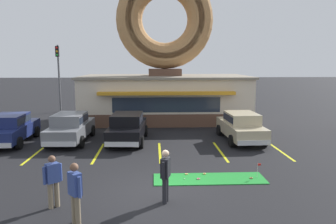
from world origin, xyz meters
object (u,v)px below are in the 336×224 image
at_px(car_black, 127,126).
at_px(car_grey, 71,126).
at_px(putting_flag_pin, 259,167).
at_px(car_navy, 11,127).
at_px(pedestrian_blue_sweater_man, 53,179).
at_px(trash_bin, 248,119).
at_px(golf_ball, 185,179).
at_px(traffic_light_pole, 58,70).
at_px(pedestrian_hooded_kid, 75,191).
at_px(car_champagne, 241,125).
at_px(pedestrian_leather_jacket_man, 165,173).

bearing_deg(car_black, car_grey, 176.81).
height_order(putting_flag_pin, car_navy, car_navy).
distance_m(pedestrian_blue_sweater_man, trash_bin, 15.54).
distance_m(golf_ball, traffic_light_pole, 19.83).
bearing_deg(pedestrian_hooded_kid, car_champagne, 52.84).
distance_m(car_black, traffic_light_pole, 13.28).
bearing_deg(car_navy, trash_bin, 16.11).
height_order(golf_ball, car_navy, car_navy).
bearing_deg(trash_bin, car_black, -152.49).
bearing_deg(pedestrian_hooded_kid, golf_ball, 44.66).
distance_m(pedestrian_blue_sweater_man, pedestrian_leather_jacket_man, 3.42).
distance_m(golf_ball, pedestrian_blue_sweater_man, 4.80).
xyz_separation_m(putting_flag_pin, car_champagne, (0.90, 5.92, 0.43)).
bearing_deg(putting_flag_pin, golf_ball, -177.83).
bearing_deg(pedestrian_hooded_kid, pedestrian_blue_sweater_man, 129.93).
xyz_separation_m(car_navy, pedestrian_blue_sweater_man, (4.69, -8.17, 0.04)).
relative_size(golf_ball, putting_flag_pin, 0.08).
relative_size(golf_ball, pedestrian_blue_sweater_man, 0.03).
height_order(car_navy, car_champagne, same).
bearing_deg(pedestrian_hooded_kid, car_navy, 121.20).
xyz_separation_m(car_champagne, traffic_light_pole, (-13.06, 11.09, 2.84)).
relative_size(car_grey, car_champagne, 1.00).
xyz_separation_m(car_grey, traffic_light_pole, (-3.59, 10.92, 2.84)).
relative_size(car_grey, car_black, 0.99).
height_order(pedestrian_hooded_kid, pedestrian_leather_jacket_man, pedestrian_hooded_kid).
distance_m(car_grey, car_black, 3.14).
bearing_deg(putting_flag_pin, trash_bin, 76.15).
distance_m(golf_ball, trash_bin, 11.46).
xyz_separation_m(golf_ball, putting_flag_pin, (2.84, 0.11, 0.39)).
bearing_deg(traffic_light_pole, pedestrian_blue_sweater_man, -75.13).
height_order(putting_flag_pin, traffic_light_pole, traffic_light_pole).
xyz_separation_m(pedestrian_hooded_kid, pedestrian_leather_jacket_man, (2.49, 1.31, -0.02)).
height_order(car_navy, pedestrian_blue_sweater_man, pedestrian_blue_sweater_man).
xyz_separation_m(putting_flag_pin, pedestrian_hooded_kid, (-6.12, -3.35, 0.54)).
bearing_deg(pedestrian_blue_sweater_man, pedestrian_leather_jacket_man, 3.50).
distance_m(car_black, car_champagne, 6.34).
xyz_separation_m(pedestrian_hooded_kid, traffic_light_pole, (-6.04, 20.36, 2.73)).
height_order(putting_flag_pin, car_black, car_black).
bearing_deg(car_grey, traffic_light_pole, 108.19).
height_order(pedestrian_blue_sweater_man, pedestrian_leather_jacket_man, pedestrian_leather_jacket_man).
relative_size(trash_bin, traffic_light_pole, 0.17).
height_order(car_grey, car_navy, same).
xyz_separation_m(putting_flag_pin, car_navy, (-11.74, 5.93, 0.43)).
bearing_deg(pedestrian_leather_jacket_man, car_grey, 121.29).
xyz_separation_m(car_navy, traffic_light_pole, (-0.42, 11.08, 2.84)).
relative_size(car_black, car_navy, 1.01).
bearing_deg(golf_ball, trash_bin, 62.34).
relative_size(car_navy, pedestrian_hooded_kid, 2.64).
relative_size(car_black, pedestrian_blue_sweater_man, 2.83).
bearing_deg(traffic_light_pole, car_black, -58.77).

